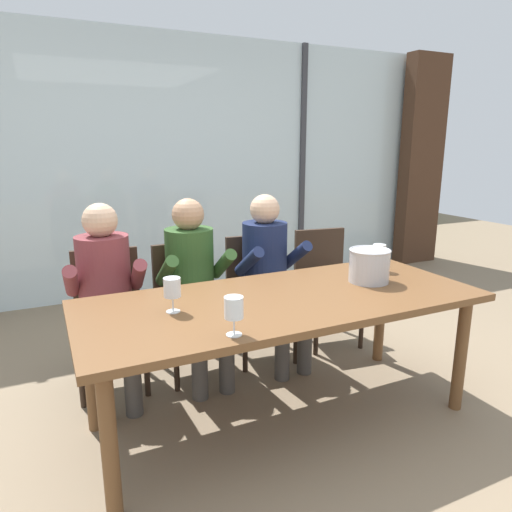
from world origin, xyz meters
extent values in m
plane|color=#847056|center=(0.00, 1.00, 0.00)|extent=(14.00, 14.00, 0.00)
cube|color=silver|center=(0.00, 2.63, 1.30)|extent=(7.37, 0.03, 2.60)
cube|color=#38383D|center=(1.66, 2.61, 1.30)|extent=(0.06, 0.06, 2.60)
cube|color=#477A38|center=(0.00, 6.75, 0.99)|extent=(13.37, 2.40, 1.98)
cube|color=#472D1E|center=(3.34, 2.45, 1.30)|extent=(0.56, 0.20, 2.60)
cube|color=brown|center=(0.00, 0.00, 0.71)|extent=(2.17, 0.90, 0.04)
cylinder|color=brown|center=(-0.99, -0.35, 0.35)|extent=(0.07, 0.07, 0.69)
cylinder|color=brown|center=(0.99, -0.35, 0.35)|extent=(0.07, 0.07, 0.69)
cylinder|color=brown|center=(-0.99, 0.35, 0.35)|extent=(0.07, 0.07, 0.69)
cylinder|color=brown|center=(0.99, 0.35, 0.35)|extent=(0.07, 0.07, 0.69)
cube|color=#332319|center=(-0.82, 0.78, 0.44)|extent=(0.48, 0.48, 0.03)
cube|color=#332319|center=(-0.80, 0.98, 0.67)|extent=(0.42, 0.08, 0.42)
cylinder|color=#332319|center=(-1.02, 0.61, 0.22)|extent=(0.04, 0.04, 0.43)
cylinder|color=#332319|center=(-0.65, 0.57, 0.22)|extent=(0.04, 0.04, 0.43)
cylinder|color=#332319|center=(-0.99, 0.99, 0.22)|extent=(0.04, 0.04, 0.43)
cylinder|color=#332319|center=(-0.61, 0.95, 0.22)|extent=(0.04, 0.04, 0.43)
cube|color=#332319|center=(-0.28, 0.75, 0.44)|extent=(0.46, 0.46, 0.03)
cube|color=#332319|center=(-0.29, 0.95, 0.67)|extent=(0.42, 0.05, 0.42)
cylinder|color=#332319|center=(-0.46, 0.55, 0.22)|extent=(0.04, 0.04, 0.43)
cylinder|color=#332319|center=(-0.08, 0.56, 0.22)|extent=(0.04, 0.04, 0.43)
cylinder|color=#332319|center=(-0.48, 0.93, 0.22)|extent=(0.04, 0.04, 0.43)
cylinder|color=#332319|center=(-0.10, 0.94, 0.22)|extent=(0.04, 0.04, 0.43)
cube|color=#332319|center=(0.24, 0.76, 0.44)|extent=(0.48, 0.48, 0.03)
cube|color=#332319|center=(0.26, 0.96, 0.67)|extent=(0.42, 0.08, 0.42)
cylinder|color=#332319|center=(0.03, 0.60, 0.22)|extent=(0.04, 0.04, 0.43)
cylinder|color=#332319|center=(0.41, 0.55, 0.22)|extent=(0.04, 0.04, 0.43)
cylinder|color=#332319|center=(0.07, 0.97, 0.22)|extent=(0.04, 0.04, 0.43)
cylinder|color=#332319|center=(0.45, 0.93, 0.22)|extent=(0.04, 0.04, 0.43)
cube|color=#332319|center=(0.83, 0.77, 0.44)|extent=(0.49, 0.49, 0.03)
cube|color=#332319|center=(0.86, 0.97, 0.67)|extent=(0.42, 0.09, 0.42)
cylinder|color=#332319|center=(0.62, 0.61, 0.22)|extent=(0.04, 0.04, 0.43)
cylinder|color=#332319|center=(0.99, 0.56, 0.22)|extent=(0.04, 0.04, 0.43)
cylinder|color=#332319|center=(0.67, 0.99, 0.22)|extent=(0.04, 0.04, 0.43)
cylinder|color=#332319|center=(1.04, 0.94, 0.22)|extent=(0.04, 0.04, 0.43)
cylinder|color=brown|center=(-0.82, 0.80, 0.74)|extent=(0.34, 0.34, 0.52)
sphere|color=#DBAD89|center=(-0.82, 0.80, 1.09)|extent=(0.21, 0.21, 0.21)
cube|color=#47423D|center=(-0.93, 0.61, 0.48)|extent=(0.16, 0.41, 0.13)
cube|color=#47423D|center=(-0.75, 0.60, 0.48)|extent=(0.16, 0.41, 0.13)
cylinder|color=#47423D|center=(-0.94, 0.41, 0.23)|extent=(0.10, 0.10, 0.46)
cylinder|color=#47423D|center=(-0.76, 0.40, 0.23)|extent=(0.10, 0.10, 0.46)
cylinder|color=brown|center=(-1.02, 0.70, 0.76)|extent=(0.10, 0.33, 0.26)
cylinder|color=brown|center=(-0.64, 0.67, 0.76)|extent=(0.10, 0.33, 0.26)
cylinder|color=#2D5123|center=(-0.28, 0.80, 0.74)|extent=(0.33, 0.33, 0.52)
sphere|color=tan|center=(-0.28, 0.80, 1.09)|extent=(0.21, 0.21, 0.21)
cube|color=#47423D|center=(-0.36, 0.60, 0.48)|extent=(0.14, 0.40, 0.13)
cube|color=#47423D|center=(-0.18, 0.60, 0.48)|extent=(0.14, 0.40, 0.13)
cylinder|color=#47423D|center=(-0.36, 0.40, 0.23)|extent=(0.10, 0.10, 0.46)
cylinder|color=#47423D|center=(-0.18, 0.40, 0.23)|extent=(0.10, 0.10, 0.46)
cylinder|color=#2D5123|center=(-0.46, 0.68, 0.76)|extent=(0.09, 0.33, 0.26)
cylinder|color=#2D5123|center=(-0.08, 0.69, 0.76)|extent=(0.09, 0.33, 0.26)
cylinder|color=#192347|center=(0.28, 0.80, 0.74)|extent=(0.34, 0.34, 0.52)
sphere|color=#DBAD89|center=(0.28, 0.80, 1.09)|extent=(0.21, 0.21, 0.21)
cube|color=#47423D|center=(0.20, 0.60, 0.48)|extent=(0.15, 0.41, 0.13)
cube|color=#47423D|center=(0.38, 0.61, 0.48)|extent=(0.15, 0.41, 0.13)
cylinder|color=#47423D|center=(0.21, 0.40, 0.23)|extent=(0.10, 0.10, 0.46)
cylinder|color=#47423D|center=(0.39, 0.41, 0.23)|extent=(0.10, 0.10, 0.46)
cylinder|color=#192347|center=(0.10, 0.67, 0.76)|extent=(0.10, 0.33, 0.26)
cylinder|color=#192347|center=(0.48, 0.69, 0.76)|extent=(0.10, 0.33, 0.26)
cylinder|color=#B7B7BC|center=(0.60, 0.03, 0.83)|extent=(0.24, 0.24, 0.19)
torus|color=silver|center=(0.60, 0.03, 0.93)|extent=(0.25, 0.25, 0.01)
cylinder|color=silver|center=(-0.60, 0.04, 0.74)|extent=(0.07, 0.07, 0.00)
cylinder|color=silver|center=(-0.60, 0.04, 0.77)|extent=(0.01, 0.01, 0.07)
cylinder|color=silver|center=(-0.60, 0.04, 0.86)|extent=(0.08, 0.08, 0.09)
cylinder|color=#560C1E|center=(-0.60, 0.04, 0.83)|extent=(0.07, 0.07, 0.04)
cylinder|color=silver|center=(-0.44, -0.35, 0.74)|extent=(0.07, 0.07, 0.00)
cylinder|color=silver|center=(-0.44, -0.35, 0.77)|extent=(0.01, 0.01, 0.07)
cylinder|color=silver|center=(-0.44, -0.35, 0.86)|extent=(0.08, 0.08, 0.09)
cylinder|color=silver|center=(0.81, 0.20, 0.74)|extent=(0.07, 0.07, 0.00)
cylinder|color=silver|center=(0.81, 0.20, 0.77)|extent=(0.01, 0.01, 0.07)
cylinder|color=silver|center=(0.81, 0.20, 0.86)|extent=(0.08, 0.08, 0.09)
cylinder|color=#560C1E|center=(0.81, 0.20, 0.83)|extent=(0.07, 0.07, 0.04)
camera|label=1|loc=(-1.14, -2.06, 1.54)|focal=32.26mm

